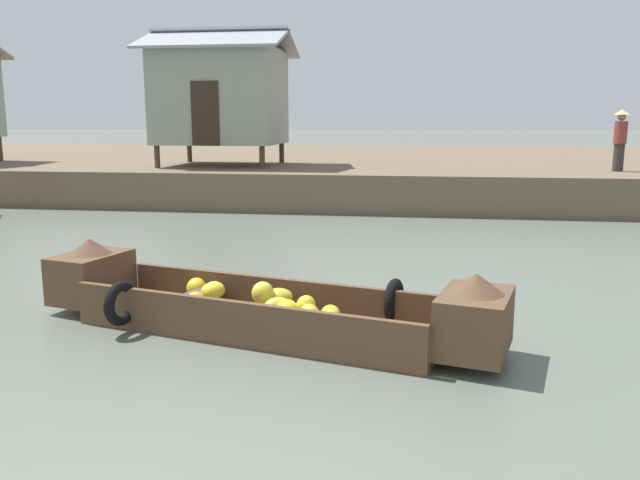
{
  "coord_description": "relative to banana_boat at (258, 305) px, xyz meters",
  "views": [
    {
      "loc": [
        1.48,
        -2.03,
        2.4
      ],
      "look_at": [
        0.19,
        6.79,
        0.72
      ],
      "focal_mm": 35.83,
      "sensor_mm": 36.0,
      "label": 1
    }
  ],
  "objects": [
    {
      "name": "vendor_person",
      "position": [
        7.24,
        11.62,
        1.63
      ],
      "size": [
        0.44,
        0.44,
        1.66
      ],
      "color": "#332D28",
      "rests_on": "riverbank_strip"
    },
    {
      "name": "riverbank_strip",
      "position": [
        0.24,
        19.25,
        0.19
      ],
      "size": [
        160.0,
        20.0,
        1.02
      ],
      "primitive_type": "cube",
      "color": "brown",
      "rests_on": "ground"
    },
    {
      "name": "banana_boat",
      "position": [
        0.0,
        0.0,
        0.0
      ],
      "size": [
        5.61,
        2.34,
        0.92
      ],
      "color": "brown",
      "rests_on": "ground"
    },
    {
      "name": "ground_plane",
      "position": [
        0.24,
        5.16,
        -0.32
      ],
      "size": [
        300.0,
        300.0,
        0.0
      ],
      "primitive_type": "plane",
      "color": "#596056"
    },
    {
      "name": "stilt_house_mid_left",
      "position": [
        -4.14,
        12.38,
        2.84
      ],
      "size": [
        4.24,
        3.65,
        4.09
      ],
      "color": "#4C3826",
      "rests_on": "riverbank_strip"
    }
  ]
}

